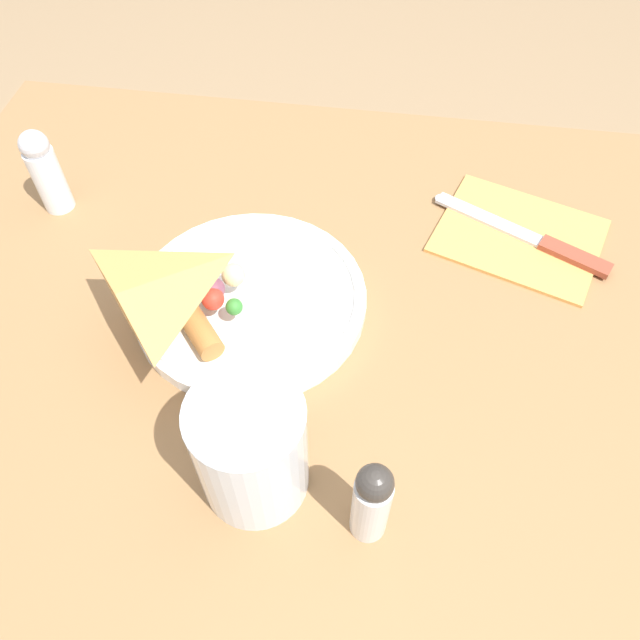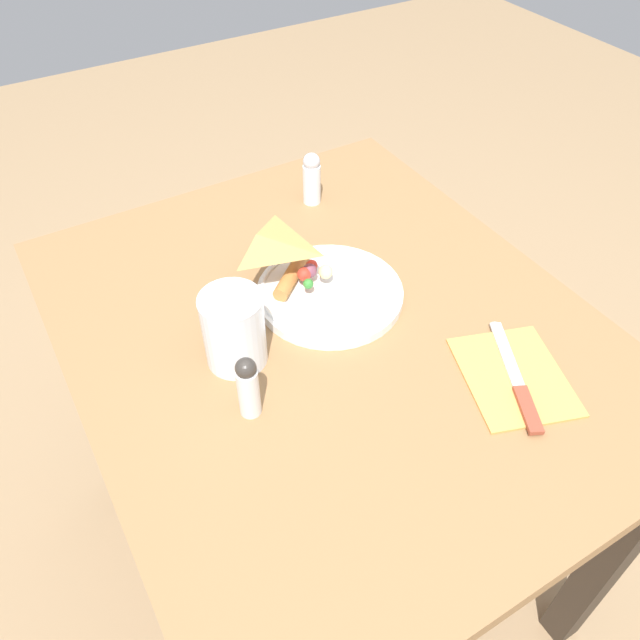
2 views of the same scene
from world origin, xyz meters
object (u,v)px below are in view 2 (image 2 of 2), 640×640
Objects in this scene: salt_shaker at (312,178)px; pepper_shaker at (248,387)px; plate_pizza at (327,290)px; dining_table at (330,377)px; butter_knife at (516,380)px; napkin_folded at (514,376)px; milk_glass at (234,331)px.

pepper_shaker is (-0.39, 0.32, -0.00)m from salt_shaker.
dining_table is at bearing 154.74° from plate_pizza.
butter_knife is 1.92× the size of pepper_shaker.
napkin_folded is at bearing -111.29° from pepper_shaker.
milk_glass reaches higher than napkin_folded.
plate_pizza is 0.25m from pepper_shaker.
dining_table is at bearing -94.25° from milk_glass.
pepper_shaker is (-0.08, 0.18, 0.17)m from dining_table.
butter_knife is at bearing -144.48° from dining_table.
salt_shaker is at bearing -39.26° from pepper_shaker.
milk_glass is 0.42m from salt_shaker.
dining_table is at bearing -64.40° from pepper_shaker.
dining_table is 9.06× the size of pepper_shaker.
dining_table is 0.26m from pepper_shaker.
salt_shaker reaches higher than pepper_shaker.
salt_shaker is at bearing 2.83° from napkin_folded.
plate_pizza is at bearing 26.80° from napkin_folded.
pepper_shaker reaches higher than butter_knife.
dining_table is at bearing 62.23° from butter_knife.
dining_table is 0.31m from butter_knife.
milk_glass is 0.40m from napkin_folded.
milk_glass is 0.60× the size of butter_knife.
pepper_shaker is at bearing 68.71° from napkin_folded.
pepper_shaker reaches higher than napkin_folded.
milk_glass is 0.10m from pepper_shaker.
butter_knife is (-0.29, -0.14, -0.01)m from plate_pizza.
napkin_folded is 0.37m from pepper_shaker.
dining_table is 4.38× the size of napkin_folded.
milk_glass is at bearing 85.75° from dining_table.
plate_pizza is at bearing 51.95° from butter_knife.
salt_shaker reaches higher than dining_table.
salt_shaker is 0.51m from pepper_shaker.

